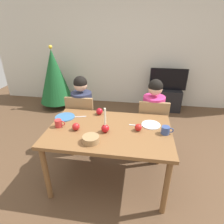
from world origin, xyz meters
The scene contains 21 objects.
ground_plane centered at (0.00, 0.00, 0.00)m, with size 7.68×7.68×0.00m, color brown.
back_wall centered at (0.00, 2.60, 1.30)m, with size 6.40×0.10×2.60m, color beige.
dining_table centered at (0.00, 0.00, 0.67)m, with size 1.40×0.90×0.75m.
chair_left centered at (-0.52, 0.61, 0.51)m, with size 0.40×0.40×0.90m.
chair_right centered at (0.52, 0.61, 0.51)m, with size 0.40×0.40×0.90m.
person_left_child centered at (-0.52, 0.64, 0.57)m, with size 0.30×0.30×1.17m.
person_right_child centered at (0.52, 0.64, 0.57)m, with size 0.30×0.30×1.17m.
tv_stand centered at (0.91, 2.30, 0.24)m, with size 0.64×0.40×0.48m, color black.
tv centered at (0.91, 2.30, 0.71)m, with size 0.79×0.05×0.46m.
christmas_tree centered at (-1.60, 2.07, 0.73)m, with size 0.75×0.75×1.40m.
candle_centerpiece centered at (-0.03, -0.07, 0.81)m, with size 0.09×0.09×0.29m.
plate_left centered at (-0.61, 0.20, 0.76)m, with size 0.25×0.25×0.01m, color teal.
plate_right centered at (0.47, 0.16, 0.76)m, with size 0.22×0.22×0.01m, color white.
mug_left centered at (-0.59, -0.04, 0.79)m, with size 0.12×0.08×0.09m.
mug_right centered at (0.62, 0.00, 0.79)m, with size 0.13×0.09×0.09m.
fork_left centered at (-0.43, 0.23, 0.75)m, with size 0.18×0.01×0.01m, color silver.
fork_right centered at (0.31, 0.12, 0.75)m, with size 0.18×0.01×0.01m, color silver.
bowl_walnuts centered at (-0.14, -0.27, 0.78)m, with size 0.17×0.17×0.07m, color #99754C.
apple_near_candle centered at (-0.19, 0.35, 0.79)m, with size 0.09×0.09×0.09m, color #AF111D.
apple_by_left_plate centered at (0.33, 0.02, 0.79)m, with size 0.08×0.08×0.08m, color #B31C19.
apple_by_right_mug centered at (-0.37, -0.07, 0.79)m, with size 0.09×0.09×0.09m, color red.
Camera 1 is at (0.31, -1.81, 1.87)m, focal length 30.21 mm.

